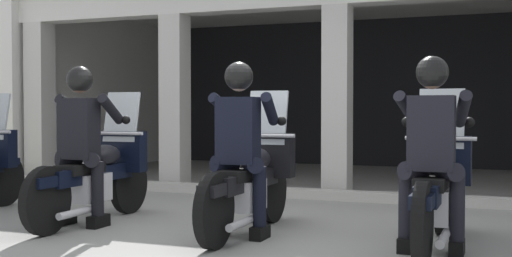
# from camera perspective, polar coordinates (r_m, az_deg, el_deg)

# --- Properties ---
(ground_plane) EXTENTS (80.00, 80.00, 0.00)m
(ground_plane) POSITION_cam_1_polar(r_m,az_deg,el_deg) (9.07, 6.52, -5.69)
(ground_plane) COLOR gray
(station_building) EXTENTS (11.03, 5.37, 3.15)m
(station_building) POSITION_cam_1_polar(r_m,az_deg,el_deg) (11.71, 10.37, 5.99)
(station_building) COLOR black
(station_building) RESTS_ON ground
(kerb_strip) EXTENTS (10.53, 0.24, 0.12)m
(kerb_strip) POSITION_cam_1_polar(r_m,az_deg,el_deg) (8.61, 6.15, -5.68)
(kerb_strip) COLOR #B7B5AD
(kerb_strip) RESTS_ON ground
(motorcycle_left) EXTENTS (0.62, 2.04, 1.35)m
(motorcycle_left) POSITION_cam_1_polar(r_m,az_deg,el_deg) (7.03, -13.43, -3.76)
(motorcycle_left) COLOR black
(motorcycle_left) RESTS_ON ground
(police_officer_left) EXTENTS (0.63, 0.61, 1.58)m
(police_officer_left) POSITION_cam_1_polar(r_m,az_deg,el_deg) (6.77, -14.83, -0.26)
(police_officer_left) COLOR black
(police_officer_left) RESTS_ON ground
(motorcycle_center) EXTENTS (0.62, 2.04, 1.35)m
(motorcycle_center) POSITION_cam_1_polar(r_m,az_deg,el_deg) (6.25, -0.40, -4.39)
(motorcycle_center) COLOR black
(motorcycle_center) RESTS_ON ground
(police_officer_center) EXTENTS (0.63, 0.61, 1.58)m
(police_officer_center) POSITION_cam_1_polar(r_m,az_deg,el_deg) (5.96, -1.43, -0.47)
(police_officer_center) COLOR black
(police_officer_center) RESTS_ON ground
(motorcycle_right) EXTENTS (0.62, 2.04, 1.35)m
(motorcycle_right) POSITION_cam_1_polar(r_m,az_deg,el_deg) (5.79, 15.21, -4.93)
(motorcycle_right) COLOR black
(motorcycle_right) RESTS_ON ground
(police_officer_right) EXTENTS (0.63, 0.61, 1.58)m
(police_officer_right) POSITION_cam_1_polar(r_m,az_deg,el_deg) (5.48, 14.91, -0.71)
(police_officer_right) COLOR black
(police_officer_right) RESTS_ON ground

